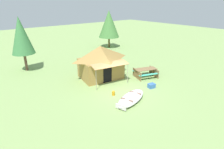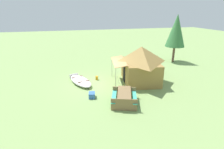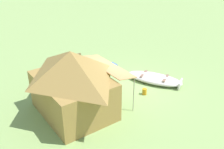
{
  "view_description": "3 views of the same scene",
  "coord_description": "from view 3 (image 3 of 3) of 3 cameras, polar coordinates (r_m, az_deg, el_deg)",
  "views": [
    {
      "loc": [
        -8.38,
        -9.13,
        6.25
      ],
      "look_at": [
        0.19,
        1.45,
        0.83
      ],
      "focal_mm": 29.77,
      "sensor_mm": 36.0,
      "label": 1
    },
    {
      "loc": [
        12.57,
        -2.51,
        5.36
      ],
      "look_at": [
        0.41,
        0.82,
        0.83
      ],
      "focal_mm": 28.77,
      "sensor_mm": 36.0,
      "label": 2
    },
    {
      "loc": [
        -7.19,
        8.5,
        6.36
      ],
      "look_at": [
        0.33,
        0.84,
        0.96
      ],
      "focal_mm": 40.81,
      "sensor_mm": 36.0,
      "label": 3
    }
  ],
  "objects": [
    {
      "name": "picnic_table",
      "position": [
        14.38,
        -8.57,
        2.29
      ],
      "size": [
        2.26,
        2.02,
        0.77
      ],
      "color": "olive",
      "rests_on": "ground_plane"
    },
    {
      "name": "beached_rowboat",
      "position": [
        13.46,
        9.5,
        -0.87
      ],
      "size": [
        3.15,
        2.0,
        0.4
      ],
      "color": "silver",
      "rests_on": "ground_plane"
    },
    {
      "name": "canvas_cabin_tent",
      "position": [
        10.44,
        -8.82,
        -1.69
      ],
      "size": [
        3.97,
        4.04,
        2.8
      ],
      "color": "olive",
      "rests_on": "ground_plane"
    },
    {
      "name": "fuel_can",
      "position": [
        12.31,
        7.29,
        -3.81
      ],
      "size": [
        0.3,
        0.3,
        0.3
      ],
      "primitive_type": "cylinder",
      "rotation": [
        0.0,
        0.0,
        5.51
      ],
      "color": "orange",
      "rests_on": "ground_plane"
    },
    {
      "name": "cooler_box",
      "position": [
        14.67,
        0.06,
        1.75
      ],
      "size": [
        0.58,
        0.48,
        0.34
      ],
      "primitive_type": "cube",
      "rotation": [
        0.0,
        0.0,
        2.96
      ],
      "color": "#3668B3",
      "rests_on": "ground_plane"
    },
    {
      "name": "ground_plane",
      "position": [
        12.82,
        3.69,
        -3.08
      ],
      "size": [
        80.0,
        80.0,
        0.0
      ],
      "primitive_type": "plane",
      "color": "#83A25C"
    }
  ]
}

